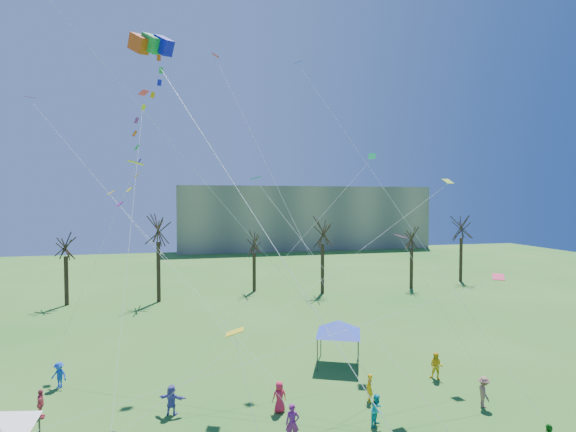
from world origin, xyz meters
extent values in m
cube|color=gray|center=(22.00, 82.00, 7.50)|extent=(60.00, 14.00, 15.00)
cylinder|color=black|center=(-17.88, 35.22, 2.75)|extent=(0.44, 0.44, 5.50)
cylinder|color=black|center=(-7.96, 34.55, 3.48)|extent=(0.44, 0.44, 6.95)
cylinder|color=black|center=(3.53, 37.32, 2.51)|extent=(0.44, 0.44, 5.02)
cylinder|color=black|center=(11.82, 34.51, 3.14)|extent=(0.44, 0.44, 6.28)
cylinder|color=black|center=(24.27, 34.67, 2.66)|extent=(0.44, 0.44, 5.32)
cylinder|color=black|center=(33.67, 37.32, 3.15)|extent=(0.44, 0.44, 6.31)
cube|color=#DB420F|center=(-6.49, 10.04, 20.34)|extent=(1.34, 1.40, 1.34)
cube|color=green|center=(-5.86, 10.04, 20.34)|extent=(1.34, 1.40, 1.34)
cube|color=#1210CC|center=(-5.23, 10.04, 20.34)|extent=(1.34, 1.40, 1.34)
cylinder|color=white|center=(-1.00, 2.77, 10.89)|extent=(0.02, 0.02, 24.41)
cylinder|color=#3F3F44|center=(4.50, 12.46, 1.12)|extent=(0.10, 0.10, 2.24)
cylinder|color=#3F3F44|center=(7.06, 11.41, 1.12)|extent=(0.10, 0.10, 2.24)
cylinder|color=#3F3F44|center=(5.55, 15.03, 1.12)|extent=(0.10, 0.10, 2.24)
cylinder|color=#3F3F44|center=(8.11, 13.98, 1.12)|extent=(0.10, 0.10, 2.24)
pyramid|color=blue|center=(6.30, 13.22, 2.72)|extent=(3.95, 3.95, 0.96)
imported|color=#842176|center=(0.98, 4.97, 0.93)|extent=(0.75, 0.56, 1.86)
imported|color=#0DA3B8|center=(5.64, 5.45, 0.81)|extent=(1.00, 0.98, 1.63)
imported|color=#9B6054|center=(12.38, 5.85, 0.86)|extent=(0.95, 1.25, 1.71)
imported|color=#E44C64|center=(-11.78, 10.02, 0.78)|extent=(0.55, 0.97, 1.56)
imported|color=#5C54B7|center=(-4.92, 8.85, 0.82)|extent=(1.60, 1.00, 1.65)
imported|color=red|center=(0.91, 7.84, 0.84)|extent=(0.88, 0.63, 1.68)
imported|color=#FF9D0D|center=(6.26, 7.83, 0.80)|extent=(0.49, 0.65, 1.60)
imported|color=yellow|center=(11.75, 9.54, 0.88)|extent=(1.08, 1.08, 1.77)
imported|color=blue|center=(-12.00, 13.63, 0.81)|extent=(1.21, 0.99, 1.63)
cube|color=#EA2755|center=(-6.93, 15.31, 19.02)|extent=(0.78, 0.79, 0.27)
cylinder|color=white|center=(-6.73, 7.74, 10.16)|extent=(0.01, 0.01, 23.00)
cube|color=yellow|center=(-1.93, 3.25, 6.19)|extent=(0.83, 0.68, 0.27)
cylinder|color=white|center=(-1.43, 1.95, 3.75)|extent=(0.01, 0.01, 5.28)
cube|color=#1779B0|center=(0.34, 12.75, 13.22)|extent=(0.85, 0.72, 0.23)
cylinder|color=white|center=(3.74, 6.62, 7.26)|extent=(0.01, 0.01, 18.15)
cube|color=blue|center=(4.82, 19.22, 23.23)|extent=(0.75, 0.71, 0.32)
cylinder|color=white|center=(8.37, 10.15, 12.26)|extent=(0.01, 0.01, 29.04)
cube|color=#DA1B45|center=(11.38, 3.75, 7.88)|extent=(0.86, 0.89, 0.23)
cylinder|color=white|center=(-0.80, 4.15, 4.59)|extent=(0.01, 0.01, 25.15)
cube|color=#AAD933|center=(14.57, 12.75, 13.15)|extent=(0.62, 0.73, 0.39)
cylinder|color=white|center=(3.74, 8.62, 7.22)|extent=(0.01, 0.01, 25.85)
cube|color=#AE38C5|center=(-14.79, 17.94, 18.93)|extent=(0.74, 0.73, 0.15)
cylinder|color=white|center=(-6.91, 11.46, 10.12)|extent=(0.01, 0.01, 26.72)
cube|color=#F7300D|center=(-1.90, 20.50, 23.69)|extent=(0.68, 0.62, 0.36)
cylinder|color=white|center=(1.87, 12.97, 12.50)|extent=(0.01, 0.01, 27.69)
cube|color=#EB27AE|center=(8.74, 8.87, 9.55)|extent=(0.74, 0.60, 0.24)
cylinder|color=white|center=(10.56, 7.36, 5.42)|extent=(0.01, 0.01, 9.16)
cube|color=gold|center=(-6.34, 7.15, 13.57)|extent=(0.85, 0.73, 0.21)
cylinder|color=white|center=(-9.06, 8.58, 7.44)|extent=(0.01, 0.01, 13.37)
cube|color=#1AA2C6|center=(10.15, 16.30, 15.27)|extent=(0.76, 0.83, 0.41)
cylinder|color=white|center=(2.62, 12.57, 8.28)|extent=(0.01, 0.01, 21.60)
cube|color=yellow|center=(-9.94, 19.45, 12.32)|extent=(0.68, 0.65, 0.38)
cylinder|color=white|center=(-4.52, 13.64, 6.81)|extent=(0.01, 0.01, 19.11)
cylinder|color=white|center=(-2.54, 6.04, 11.96)|extent=(0.01, 0.01, 27.57)
camera|label=1|loc=(-3.38, -13.53, 11.75)|focal=25.00mm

